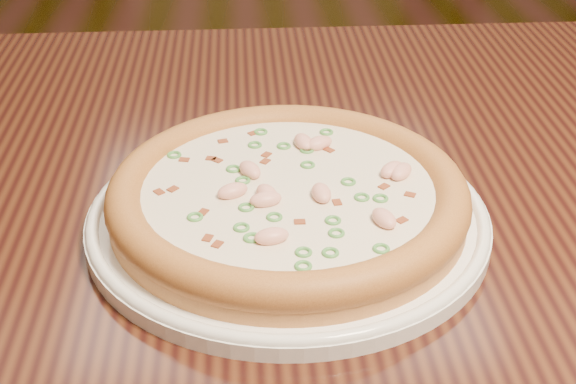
{
  "coord_description": "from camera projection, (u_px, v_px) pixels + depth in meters",
  "views": [
    {
      "loc": [
        -0.15,
        -1.1,
        1.09
      ],
      "look_at": [
        -0.12,
        -0.58,
        0.78
      ],
      "focal_mm": 50.0,
      "sensor_mm": 36.0,
      "label": 1
    }
  ],
  "objects": [
    {
      "name": "hero_table",
      "position": [
        418.0,
        282.0,
        0.72
      ],
      "size": [
        1.2,
        0.8,
        0.75
      ],
      "color": "black",
      "rests_on": "ground"
    },
    {
      "name": "plate",
      "position": [
        288.0,
        216.0,
        0.62
      ],
      "size": [
        0.31,
        0.31,
        0.02
      ],
      "color": "white",
      "rests_on": "hero_table"
    },
    {
      "name": "pizza",
      "position": [
        288.0,
        195.0,
        0.61
      ],
      "size": [
        0.27,
        0.27,
        0.03
      ],
      "color": "#BD853D",
      "rests_on": "plate"
    }
  ]
}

